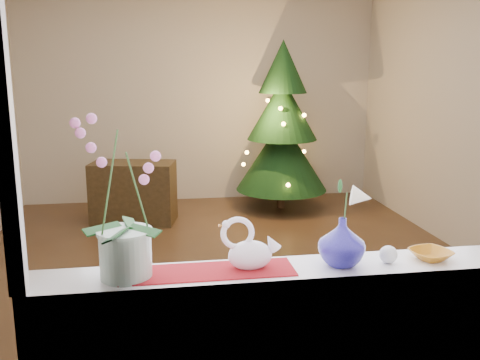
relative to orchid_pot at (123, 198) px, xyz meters
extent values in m
plane|color=#372416|center=(0.70, 2.37, -1.24)|extent=(5.00, 5.00, 0.00)
cube|color=#BDB2A5|center=(0.70, 4.87, 0.11)|extent=(4.50, 0.10, 2.70)
cube|color=#BDB2A5|center=(0.70, -0.13, 0.11)|extent=(4.50, 0.10, 2.70)
cube|color=#BDB2A5|center=(2.95, 2.37, 0.11)|extent=(0.10, 5.00, 2.70)
cube|color=white|center=(0.70, 0.00, -0.34)|extent=(2.20, 0.26, 0.04)
cube|color=maroon|center=(0.32, 0.00, -0.32)|extent=(0.70, 0.20, 0.01)
imported|color=navy|center=(0.88, 0.00, -0.20)|extent=(0.29, 0.29, 0.23)
sphere|color=silver|center=(1.08, -0.02, -0.28)|extent=(0.08, 0.08, 0.08)
imported|color=#A36413|center=(1.28, 0.00, -0.30)|extent=(0.18, 0.18, 0.04)
cube|color=black|center=(-0.14, 3.91, -0.90)|extent=(0.98, 0.63, 0.68)
camera|label=1|loc=(0.13, -2.02, 0.50)|focal=40.00mm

